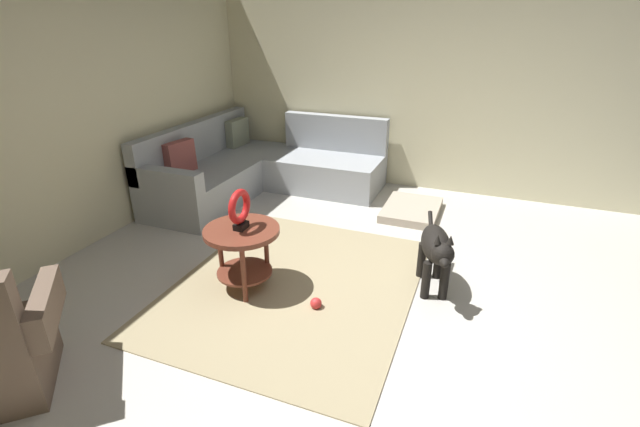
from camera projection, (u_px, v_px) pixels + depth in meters
name	position (u px, v px, depth m)	size (l,w,h in m)	color
ground_plane	(372.00, 320.00, 3.36)	(6.00, 6.00, 0.10)	beige
wall_back	(45.00, 107.00, 3.77)	(6.00, 0.12, 2.70)	beige
wall_right	(442.00, 81.00, 5.30)	(0.12, 6.00, 2.70)	beige
area_rug	(296.00, 285.00, 3.70)	(2.30, 1.90, 0.01)	tan
sectional_couch	(259.00, 170.00, 5.59)	(2.20, 2.25, 0.88)	#9EA3A8
side_table	(242.00, 243.00, 3.51)	(0.60, 0.60, 0.54)	brown
torus_sculpture	(240.00, 208.00, 3.39)	(0.28, 0.08, 0.33)	black
dog_bed_mat	(411.00, 210.00, 5.04)	(0.80, 0.60, 0.09)	#B2A38E
dog	(436.00, 249.00, 3.49)	(0.83, 0.36, 0.63)	black
dog_toy_ball	(316.00, 303.00, 3.40)	(0.09, 0.09, 0.09)	red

